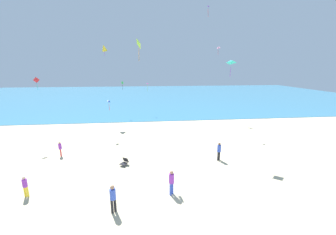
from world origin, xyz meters
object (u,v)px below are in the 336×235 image
(person_0, at_px, (60,148))
(person_2, at_px, (113,197))
(person_5, at_px, (219,150))
(kite_yellow, at_px, (104,48))
(person_1, at_px, (171,181))
(kite_lime, at_px, (139,44))
(kite_pink, at_px, (218,48))
(person_4, at_px, (25,185))
(kite_teal, at_px, (231,62))
(kite_magenta, at_px, (147,84))
(kite_purple, at_px, (209,6))
(kite_green, at_px, (122,83))
(kite_red, at_px, (36,81))
(kite_blue, at_px, (109,101))
(beach_chair_far_left, at_px, (125,162))

(person_0, height_order, person_2, person_2)
(person_5, xyz_separation_m, kite_yellow, (-12.04, 14.90, 9.77))
(person_1, distance_m, kite_lime, 10.42)
(kite_pink, bearing_deg, kite_yellow, -178.22)
(person_2, height_order, person_4, person_2)
(person_0, height_order, kite_yellow, kite_yellow)
(person_0, height_order, kite_pink, kite_pink)
(person_0, height_order, kite_teal, kite_teal)
(kite_magenta, bearing_deg, person_1, -86.87)
(person_2, relative_size, kite_purple, 1.20)
(kite_green, bearing_deg, person_4, -100.14)
(kite_lime, bearing_deg, person_5, -6.66)
(kite_green, xyz_separation_m, kite_teal, (11.32, -15.94, 2.95))
(person_0, bearing_deg, kite_yellow, 55.51)
(kite_lime, bearing_deg, kite_yellow, 110.66)
(kite_green, distance_m, kite_teal, 19.78)
(person_1, xyz_separation_m, person_2, (-3.45, -1.30, 0.01))
(kite_red, bearing_deg, kite_pink, 22.84)
(person_0, distance_m, person_1, 11.72)
(person_4, distance_m, kite_green, 22.32)
(kite_magenta, xyz_separation_m, kite_red, (-11.26, -12.91, 1.38))
(person_4, distance_m, kite_pink, 28.67)
(kite_blue, bearing_deg, person_0, -127.58)
(kite_lime, distance_m, kite_teal, 8.11)
(person_5, height_order, kite_magenta, kite_magenta)
(person_0, xyz_separation_m, kite_pink, (19.04, 13.06, 10.15))
(kite_magenta, relative_size, kite_purple, 0.96)
(person_0, relative_size, kite_magenta, 1.02)
(person_2, distance_m, kite_teal, 14.23)
(person_5, height_order, kite_green, kite_green)
(person_4, relative_size, kite_teal, 0.92)
(kite_purple, bearing_deg, person_5, -99.89)
(person_5, xyz_separation_m, kite_green, (-10.10, 17.70, 4.59))
(kite_teal, bearing_deg, kite_blue, 154.65)
(beach_chair_far_left, relative_size, kite_magenta, 0.63)
(kite_pink, xyz_separation_m, kite_yellow, (-16.83, -0.52, -0.24))
(person_4, height_order, kite_magenta, kite_magenta)
(kite_green, relative_size, kite_red, 1.04)
(person_0, bearing_deg, kite_red, 104.62)
(kite_magenta, relative_size, kite_yellow, 0.82)
(kite_blue, bearing_deg, person_5, -34.90)
(person_4, bearing_deg, kite_green, 172.39)
(person_2, bearing_deg, beach_chair_far_left, -38.43)
(kite_magenta, relative_size, kite_teal, 0.88)
(person_1, xyz_separation_m, kite_yellow, (-7.29, 19.40, 9.74))
(kite_pink, xyz_separation_m, kite_lime, (-11.51, -14.64, -1.23))
(kite_magenta, xyz_separation_m, kite_blue, (-4.41, -11.73, -1.03))
(person_1, xyz_separation_m, kite_teal, (5.99, 6.27, 7.51))
(person_0, relative_size, kite_blue, 1.11)
(kite_lime, height_order, kite_red, kite_lime)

